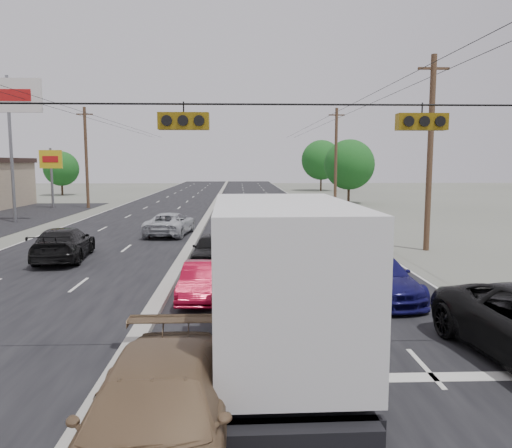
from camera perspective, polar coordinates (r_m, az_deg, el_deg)
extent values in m
plane|color=#606356|center=(11.82, -15.31, -16.11)|extent=(200.00, 200.00, 0.00)
cube|color=black|center=(40.91, -5.69, 0.58)|extent=(20.00, 160.00, 0.02)
cube|color=gray|center=(40.90, -5.69, 0.72)|extent=(0.50, 160.00, 0.20)
cylinder|color=#422D1E|center=(52.78, -18.82, 7.13)|extent=(0.30, 0.30, 10.00)
cube|color=#422D1E|center=(52.99, -19.01, 11.78)|extent=(1.60, 0.12, 0.12)
cylinder|color=#422D1E|center=(27.41, 19.27, 7.51)|extent=(0.30, 0.30, 10.00)
cube|color=#422D1E|center=(27.81, 19.64, 16.40)|extent=(1.60, 0.12, 0.12)
cylinder|color=#422D1E|center=(51.52, 9.11, 7.43)|extent=(0.30, 0.30, 10.00)
cube|color=#422D1E|center=(51.73, 9.20, 12.20)|extent=(1.60, 0.12, 0.12)
cylinder|color=black|center=(10.95, -16.32, 13.06)|extent=(25.00, 0.04, 0.04)
cube|color=#72590C|center=(10.66, -8.26, 11.55)|extent=(1.05, 0.30, 0.35)
cube|color=#72590C|center=(11.29, 18.40, 11.01)|extent=(1.05, 0.30, 0.35)
cylinder|color=slate|center=(42.21, -26.20, 7.57)|extent=(0.24, 0.24, 11.00)
cube|color=silver|center=(42.49, -26.51, 13.03)|extent=(5.00, 0.25, 2.50)
cylinder|color=slate|center=(53.91, -22.31, 4.85)|extent=(0.24, 0.24, 6.00)
cube|color=gold|center=(53.89, -22.41, 6.86)|extent=(2.20, 0.25, 1.80)
cylinder|color=#382619|center=(74.82, -21.28, 3.90)|extent=(0.28, 0.28, 2.16)
sphere|color=#16541A|center=(74.75, -21.37, 5.92)|extent=(4.80, 4.80, 4.80)
cylinder|color=#382619|center=(57.03, 10.54, 3.60)|extent=(0.28, 0.28, 2.52)
sphere|color=#16541A|center=(56.93, 10.61, 6.69)|extent=(5.60, 5.60, 5.60)
cylinder|color=#382619|center=(81.73, 7.43, 4.80)|extent=(0.28, 0.28, 2.88)
sphere|color=#16541A|center=(81.67, 7.47, 7.27)|extent=(6.40, 6.40, 6.40)
cube|color=black|center=(11.45, 2.56, -14.03)|extent=(2.64, 7.57, 0.27)
cube|color=silver|center=(10.09, 3.11, -6.08)|extent=(2.80, 5.43, 3.01)
cube|color=silver|center=(13.80, 1.42, -6.60)|extent=(2.62, 2.10, 1.93)
cylinder|color=black|center=(13.73, -3.27, -10.40)|extent=(0.34, 0.97, 0.97)
cylinder|color=black|center=(13.91, 6.21, -10.20)|extent=(0.34, 0.97, 0.97)
cylinder|color=black|center=(9.23, -3.26, -19.45)|extent=(0.34, 0.97, 0.97)
cylinder|color=black|center=(9.50, 11.27, -18.78)|extent=(0.34, 0.97, 0.97)
imported|color=brown|center=(8.08, -11.28, -21.11)|extent=(2.29, 5.56, 1.61)
imported|color=maroon|center=(17.02, -6.14, -6.55)|extent=(1.50, 3.76, 1.22)
imported|color=black|center=(22.76, -5.08, -2.87)|extent=(1.81, 4.09, 1.37)
imported|color=silver|center=(18.97, 0.67, -5.05)|extent=(1.57, 3.85, 1.24)
imported|color=#999AA0|center=(26.85, 4.93, -1.18)|extent=(2.52, 5.47, 1.52)
imported|color=#131156|center=(17.58, 13.51, -5.91)|extent=(2.54, 5.12, 1.43)
imported|color=maroon|center=(25.23, 11.55, -2.08)|extent=(1.54, 3.82, 1.30)
imported|color=black|center=(25.22, -21.11, -2.14)|extent=(2.73, 5.54, 1.55)
imported|color=#B5B9BD|center=(31.98, -9.78, 0.00)|extent=(2.98, 5.42, 1.44)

